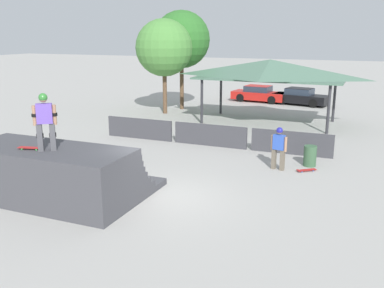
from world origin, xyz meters
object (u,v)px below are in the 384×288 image
Objects in this scene: parked_car_red at (259,94)px; parked_car_black at (300,97)px; bystander_walking at (279,145)px; trash_bin at (310,156)px; skater_on_deck at (45,118)px; skateboard_on_deck at (31,148)px; skateboard_on_ground at (306,170)px; tree_beside_pavilion at (164,48)px; tree_far_back at (182,40)px.

parked_car_black is (3.29, -0.32, -0.00)m from parked_car_red.
trash_bin is at bearing -124.51° from bystander_walking.
bystander_walking is at bearing -67.55° from parked_car_red.
skateboard_on_deck is at bearing 152.85° from skater_on_deck.
tree_beside_pavilion reaches higher than skateboard_on_ground.
skater_on_deck reaches higher than bystander_walking.
parked_car_black is (-2.83, 15.69, 0.18)m from trash_bin.
trash_bin is at bearing 10.15° from skater_on_deck.
tree_far_back is 1.56× the size of parked_car_red.
tree_beside_pavilion is at bearing -115.74° from parked_car_red.
trash_bin is (1.11, 0.99, -0.59)m from bystander_walking.
skater_on_deck is at bearing -133.55° from trash_bin.
parked_car_red is (4.66, 7.52, -3.78)m from tree_beside_pavilion.
skateboard_on_deck is at bearing -87.55° from parked_car_red.
tree_beside_pavilion is 1.42× the size of parked_car_red.
bystander_walking is at bearing -44.42° from tree_beside_pavilion.
parked_car_red is (-6.13, 16.01, 0.18)m from trash_bin.
bystander_walking is 16.77m from parked_car_black.
skater_on_deck reaches higher than skateboard_on_deck.
tree_far_back reaches higher than skateboard_on_ground.
skater_on_deck is 0.26× the size of tree_far_back.
parked_car_black is (4.76, 23.18, -1.25)m from skateboard_on_deck.
skateboard_on_deck is (-0.56, -0.09, -0.97)m from skater_on_deck.
skater_on_deck is 0.41× the size of parked_car_black.
parked_car_red is at bearing -59.76° from bystander_walking.
tree_beside_pavilion reaches higher than skateboard_on_deck.
bystander_walking is 0.25× the size of tree_far_back.
skateboard_on_deck is 0.12× the size of tree_far_back.
skateboard_on_ground is at bearing -64.04° from parked_car_red.
skateboard_on_deck reaches higher than parked_car_red.
tree_beside_pavilion is at bearing 66.99° from skater_on_deck.
trash_bin is (10.42, -10.50, -4.46)m from tree_far_back.
skateboard_on_deck reaches higher than parked_car_black.
bystander_walking reaches higher than parked_car_black.
skater_on_deck is 2.10× the size of trash_bin.
trash_bin is 0.19× the size of parked_car_red.
bystander_walking is 0.39× the size of parked_car_red.
parked_car_red is 3.31m from parked_car_black.
parked_car_black reaches higher than trash_bin.
skateboard_on_ground is (7.57, 6.68, -1.79)m from skateboard_on_deck.
skateboard_on_ground is at bearing -68.72° from parked_car_black.
tree_far_back is (0.37, 2.01, 0.50)m from tree_beside_pavilion.
skateboard_on_ground is (1.09, 0.18, -0.96)m from bystander_walking.
parked_car_red is at bearing 51.48° from skater_on_deck.
skateboard_on_deck is 16.49m from tree_beside_pavilion.
parked_car_black is (-2.81, 16.50, 0.54)m from skateboard_on_ground.
bystander_walking is (5.92, 6.41, -1.80)m from skater_on_deck.
tree_far_back reaches higher than skater_on_deck.
skateboard_on_deck is 23.69m from parked_car_black.
parked_car_black is at bearing 42.16° from tree_beside_pavilion.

